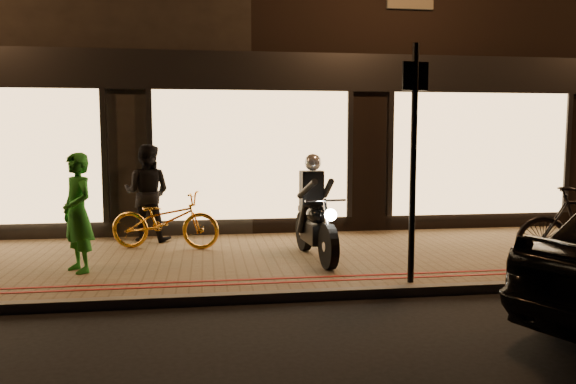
# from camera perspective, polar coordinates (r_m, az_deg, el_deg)

# --- Properties ---
(ground) EXTENTS (90.00, 90.00, 0.00)m
(ground) POSITION_cam_1_polar(r_m,az_deg,el_deg) (6.84, -0.82, -11.16)
(ground) COLOR black
(ground) RESTS_ON ground
(sidewalk) EXTENTS (50.00, 4.00, 0.12)m
(sidewalk) POSITION_cam_1_polar(r_m,az_deg,el_deg) (8.74, -2.54, -6.95)
(sidewalk) COLOR brown
(sidewalk) RESTS_ON ground
(kerb_stone) EXTENTS (50.00, 0.14, 0.12)m
(kerb_stone) POSITION_cam_1_polar(r_m,az_deg,el_deg) (6.87, -0.88, -10.56)
(kerb_stone) COLOR #59544C
(kerb_stone) RESTS_ON ground
(red_kerb_lines) EXTENTS (50.00, 0.26, 0.01)m
(red_kerb_lines) POSITION_cam_1_polar(r_m,az_deg,el_deg) (7.33, -1.39, -8.99)
(red_kerb_lines) COLOR maroon
(red_kerb_lines) RESTS_ON sidewalk
(building_row) EXTENTS (48.00, 10.11, 8.50)m
(building_row) POSITION_cam_1_polar(r_m,az_deg,el_deg) (15.65, -5.26, 14.16)
(building_row) COLOR black
(building_row) RESTS_ON ground
(motorcycle) EXTENTS (0.61, 1.94, 1.59)m
(motorcycle) POSITION_cam_1_polar(r_m,az_deg,el_deg) (8.49, 2.74, -2.70)
(motorcycle) COLOR black
(motorcycle) RESTS_ON sidewalk
(sign_post) EXTENTS (0.35, 0.09, 3.00)m
(sign_post) POSITION_cam_1_polar(r_m,az_deg,el_deg) (7.21, 12.63, 4.09)
(sign_post) COLOR black
(sign_post) RESTS_ON sidewalk
(bicycle_gold) EXTENTS (1.89, 1.02, 0.94)m
(bicycle_gold) POSITION_cam_1_polar(r_m,az_deg,el_deg) (9.45, -12.36, -2.82)
(bicycle_gold) COLOR orange
(bicycle_gold) RESTS_ON sidewalk
(person_green) EXTENTS (0.67, 0.71, 1.64)m
(person_green) POSITION_cam_1_polar(r_m,az_deg,el_deg) (8.17, -20.59, -1.98)
(person_green) COLOR #207821
(person_green) RESTS_ON sidewalk
(person_dark) EXTENTS (0.96, 0.83, 1.71)m
(person_dark) POSITION_cam_1_polar(r_m,az_deg,el_deg) (10.14, -14.12, -0.09)
(person_dark) COLOR black
(person_dark) RESTS_ON sidewalk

